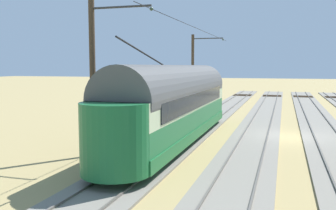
{
  "coord_description": "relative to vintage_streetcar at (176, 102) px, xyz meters",
  "views": [
    {
      "loc": [
        0.47,
        23.25,
        4.25
      ],
      "look_at": [
        6.99,
        2.28,
        1.95
      ],
      "focal_mm": 40.02,
      "sensor_mm": 36.0,
      "label": 1
    }
  ],
  "objects": [
    {
      "name": "track_adjacent_siding",
      "position": [
        -8.13,
        -3.97,
        -2.21
      ],
      "size": [
        2.8,
        80.0,
        0.18
      ],
      "color": "slate",
      "rests_on": "ground"
    },
    {
      "name": "track_outer_siding",
      "position": [
        -0.0,
        -3.97,
        -2.21
      ],
      "size": [
        2.8,
        80.0,
        0.18
      ],
      "color": "slate",
      "rests_on": "ground"
    },
    {
      "name": "track_third_siding",
      "position": [
        -4.06,
        -3.97,
        -2.21
      ],
      "size": [
        2.8,
        80.0,
        0.18
      ],
      "color": "slate",
      "rests_on": "ground"
    },
    {
      "name": "catenary_pole_mid_near",
      "position": [
        2.83,
        3.94,
        1.55
      ],
      "size": [
        3.14,
        0.28,
        7.27
      ],
      "color": "#423323",
      "rests_on": "ground"
    },
    {
      "name": "catenary_pole_foreground",
      "position": [
        2.83,
        -15.98,
        1.55
      ],
      "size": [
        3.14,
        0.28,
        7.27
      ],
      "color": "#423323",
      "rests_on": "ground"
    },
    {
      "name": "ground_plane",
      "position": [
        -6.1,
        -3.66,
        -2.26
      ],
      "size": [
        220.0,
        220.0,
        0.0
      ],
      "primitive_type": "plane",
      "color": "#9E8956"
    },
    {
      "name": "vintage_streetcar",
      "position": [
        0.0,
        0.0,
        0.0
      ],
      "size": [
        2.65,
        17.97,
        5.12
      ],
      "color": "#196033",
      "rests_on": "ground"
    },
    {
      "name": "overhead_wire_run",
      "position": [
        0.11,
        -6.74,
        4.47
      ],
      "size": [
        2.94,
        23.92,
        0.18
      ],
      "color": "black",
      "rests_on": "ground"
    }
  ]
}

